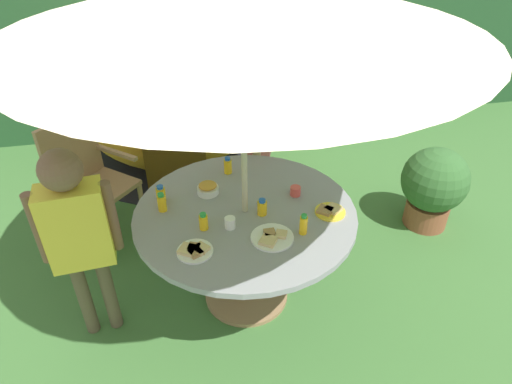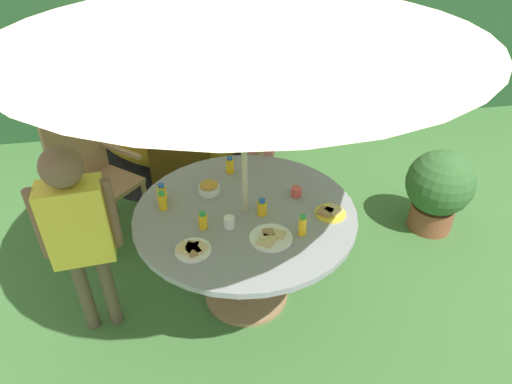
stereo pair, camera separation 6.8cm
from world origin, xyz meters
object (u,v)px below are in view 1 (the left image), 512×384
Objects in this scene: wooden_chair at (87,175)px; snack_bowl at (208,188)px; plate_mid_right at (195,250)px; cup_far at (295,191)px; plate_mid_left at (272,237)px; plate_near_right at (330,211)px; juice_bottle_center_back at (303,225)px; dome_tent at (172,97)px; juice_bottle_front_edge at (204,222)px; juice_bottle_far_right at (161,194)px; juice_bottle_far_left at (228,166)px; child_in_yellow_shirt at (77,226)px; child_in_pink_shirt at (259,124)px; garden_table at (245,228)px; juice_bottle_near_left at (262,207)px; juice_bottle_center_front at (162,203)px; potted_plant at (434,185)px; cup_near at (230,223)px.

snack_bowl is (0.87, -0.70, 0.22)m from wooden_chair.
cup_far reaches higher than plate_mid_right.
plate_mid_left is 0.47m from cup_far.
plate_near_right is 0.27m from juice_bottle_center_back.
dome_tent reaches higher than juice_bottle_center_back.
plate_mid_right is at bearing -110.30° from juice_bottle_front_edge.
juice_bottle_far_right is at bearing 148.54° from juice_bottle_center_back.
snack_bowl reaches higher than plate_near_right.
juice_bottle_far_left is at bearing 28.59° from juice_bottle_far_right.
juice_bottle_front_edge reaches higher than snack_bowl.
child_in_pink_shirt is at bearing 34.42° from child_in_yellow_shirt.
plate_near_right is at bearing 28.53° from child_in_pink_shirt.
juice_bottle_near_left is (0.10, -0.06, 0.19)m from garden_table.
plate_mid_right is 2.93× the size of cup_far.
juice_bottle_near_left reaches higher than cup_far.
juice_bottle_center_front is 1.82× the size of cup_far.
juice_bottle_center_back is at bearing -150.08° from potted_plant.
dome_tent is 18.66× the size of juice_bottle_near_left.
child_in_pink_shirt is 7.19× the size of plate_near_right.
juice_bottle_front_edge is (-1.92, -0.63, 0.41)m from potted_plant.
juice_bottle_front_edge is (0.81, -1.06, 0.23)m from wooden_chair.
cup_near is at bearing -97.39° from wooden_chair.
snack_bowl is 0.61m from plate_mid_left.
child_in_yellow_shirt is 5.37× the size of plate_mid_left.
juice_bottle_far_left is at bearing -178.41° from potted_plant.
snack_bowl is 1.27× the size of juice_bottle_front_edge.
child_in_pink_shirt is at bearing 101.73° from plate_near_right.
juice_bottle_far_right is at bearing 125.45° from juice_bottle_front_edge.
juice_bottle_center_front reaches higher than plate_near_right.
juice_bottle_far_right is (-0.60, 0.50, 0.04)m from plate_mid_left.
garden_table is 11.32× the size of juice_bottle_far_left.
juice_bottle_far_left is at bearing 100.54° from plate_mid_left.
cup_near is at bearing -77.12° from snack_bowl.
juice_bottle_front_edge is 0.15m from cup_near.
juice_bottle_center_back is at bearing -15.54° from juice_bottle_front_edge.
cup_far is (0.07, -0.84, -0.08)m from child_in_pink_shirt.
juice_bottle_near_left is 0.23m from cup_near.
cup_far is at bearing -79.28° from wooden_chair.
child_in_yellow_shirt is at bearing -158.03° from juice_bottle_center_front.
dome_tent is 1.96m from juice_bottle_far_right.
snack_bowl is 0.39m from cup_near.
plate_mid_right is (-1.99, -0.82, 0.37)m from potted_plant.
plate_mid_right is at bearing -166.92° from plate_near_right.
child_in_yellow_shirt reaches higher than dome_tent.
wooden_chair reaches higher than juice_bottle_far_right.
child_in_pink_shirt is at bearing 162.22° from potted_plant.
plate_mid_left is 1.31× the size of plate_near_right.
cup_near is (0.85, -0.06, -0.06)m from child_in_yellow_shirt.
dome_tent is 17.59× the size of juice_bottle_far_right.
wooden_chair is 1.41m from dome_tent.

